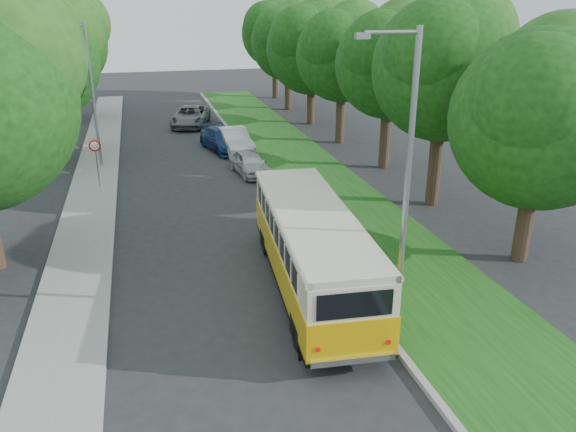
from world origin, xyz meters
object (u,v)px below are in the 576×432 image
object	(u,v)px
vintage_bus	(312,251)
car_silver	(250,163)
car_grey	(191,116)
car_blue	(223,140)
lamppost_near	(405,173)
car_white	(234,140)
lamppost_far	(90,91)

from	to	relation	value
vintage_bus	car_silver	bearing A→B (deg)	91.94
car_silver	car_grey	world-z (taller)	car_grey
car_blue	vintage_bus	bearing A→B (deg)	-102.47
car_blue	lamppost_near	bearing A→B (deg)	-97.44
car_white	car_grey	world-z (taller)	car_white
lamppost_near	car_silver	xyz separation A→B (m)	(-1.21, 15.15, -3.76)
vintage_bus	car_white	bearing A→B (deg)	92.64
lamppost_near	car_white	xyz separation A→B (m)	(-1.21, 19.82, -3.65)
car_white	car_blue	size ratio (longest dim) A/B	0.96
vintage_bus	car_silver	xyz separation A→B (m)	(0.59, 12.93, -0.75)
lamppost_far	car_grey	bearing A→B (deg)	58.26
car_grey	car_blue	bearing A→B (deg)	-66.34
lamppost_far	car_silver	bearing A→B (deg)	-23.54
vintage_bus	car_blue	distance (m)	18.24
lamppost_far	car_silver	xyz separation A→B (m)	(7.70, -3.35, -3.50)
car_silver	car_grey	distance (m)	13.04
car_grey	car_white	bearing A→B (deg)	-63.01
car_blue	car_grey	xyz separation A→B (m)	(-1.19, 7.62, 0.04)
car_white	lamppost_far	bearing A→B (deg)	-174.38
vintage_bus	lamppost_near	bearing A→B (deg)	-46.38
vintage_bus	car_grey	bearing A→B (deg)	97.21
vintage_bus	car_blue	bearing A→B (deg)	94.57
car_silver	car_white	world-z (taller)	car_white
lamppost_far	vintage_bus	bearing A→B (deg)	-66.42
car_blue	car_grey	bearing A→B (deg)	86.43
car_white	car_silver	bearing A→B (deg)	-94.11
lamppost_near	vintage_bus	bearing A→B (deg)	129.05
lamppost_far	car_white	distance (m)	8.52
car_grey	vintage_bus	bearing A→B (deg)	-72.59
car_blue	lamppost_far	bearing A→B (deg)	-177.16
lamppost_near	vintage_bus	world-z (taller)	lamppost_near
lamppost_near	lamppost_far	xyz separation A→B (m)	(-8.91, 18.50, -0.25)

